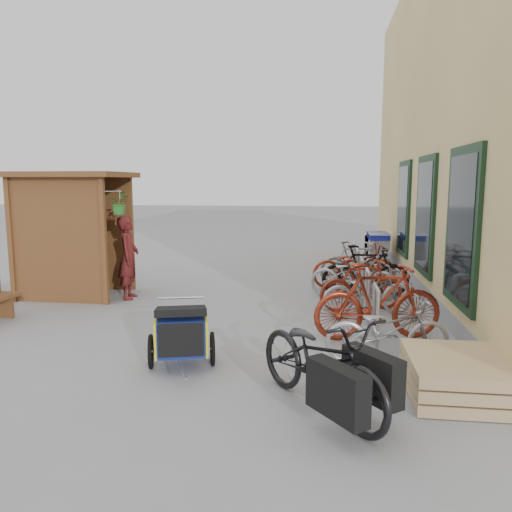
# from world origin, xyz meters

# --- Properties ---
(ground) EXTENTS (80.00, 80.00, 0.00)m
(ground) POSITION_xyz_m (0.00, 0.00, 0.00)
(ground) COLOR gray
(kiosk) EXTENTS (2.49, 1.65, 2.40)m
(kiosk) POSITION_xyz_m (-3.28, 2.47, 1.55)
(kiosk) COLOR brown
(kiosk) RESTS_ON ground
(bike_rack) EXTENTS (0.05, 5.35, 0.86)m
(bike_rack) POSITION_xyz_m (2.30, 2.40, 0.52)
(bike_rack) COLOR #A5A8AD
(bike_rack) RESTS_ON ground
(pallet_stack) EXTENTS (1.00, 1.20, 0.40)m
(pallet_stack) POSITION_xyz_m (3.00, -1.40, 0.21)
(pallet_stack) COLOR tan
(pallet_stack) RESTS_ON ground
(shopping_carts) EXTENTS (0.52, 1.77, 0.94)m
(shopping_carts) POSITION_xyz_m (3.00, 6.74, 0.55)
(shopping_carts) COLOR silver
(shopping_carts) RESTS_ON ground
(child_trailer) EXTENTS (0.87, 1.37, 0.79)m
(child_trailer) POSITION_xyz_m (-0.08, -0.95, 0.44)
(child_trailer) COLOR navy
(child_trailer) RESTS_ON ground
(cargo_bike) EXTENTS (1.70, 1.90, 1.00)m
(cargo_bike) POSITION_xyz_m (1.61, -1.95, 0.49)
(cargo_bike) COLOR black
(cargo_bike) RESTS_ON ground
(person_kiosk) EXTENTS (0.46, 0.63, 1.59)m
(person_kiosk) POSITION_xyz_m (-2.06, 2.37, 0.79)
(person_kiosk) COLOR maroon
(person_kiosk) RESTS_ON ground
(bike_0) EXTENTS (1.61, 0.77, 0.81)m
(bike_0) POSITION_xyz_m (2.40, -0.47, 0.41)
(bike_0) COLOR #98999D
(bike_0) RESTS_ON ground
(bike_1) EXTENTS (1.90, 0.92, 1.10)m
(bike_1) POSITION_xyz_m (2.38, 0.41, 0.55)
(bike_1) COLOR maroon
(bike_1) RESTS_ON ground
(bike_2) EXTENTS (1.65, 0.95, 0.82)m
(bike_2) POSITION_xyz_m (2.35, 1.72, 0.41)
(bike_2) COLOR #98999D
(bike_2) RESTS_ON ground
(bike_3) EXTENTS (1.58, 0.92, 0.92)m
(bike_3) POSITION_xyz_m (2.27, 1.98, 0.46)
(bike_3) COLOR maroon
(bike_3) RESTS_ON ground
(bike_4) EXTENTS (1.74, 0.87, 0.87)m
(bike_4) POSITION_xyz_m (2.19, 2.93, 0.44)
(bike_4) COLOR #98999D
(bike_4) RESTS_ON ground
(bike_5) EXTENTS (1.71, 0.58, 1.01)m
(bike_5) POSITION_xyz_m (2.43, 3.13, 0.51)
(bike_5) COLOR black
(bike_5) RESTS_ON ground
(bike_6) EXTENTS (1.88, 0.99, 0.94)m
(bike_6) POSITION_xyz_m (2.27, 3.92, 0.47)
(bike_6) COLOR maroon
(bike_6) RESTS_ON ground
(bike_7) EXTENTS (1.64, 0.88, 0.95)m
(bike_7) POSITION_xyz_m (2.30, 4.37, 0.47)
(bike_7) COLOR #98999D
(bike_7) RESTS_ON ground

